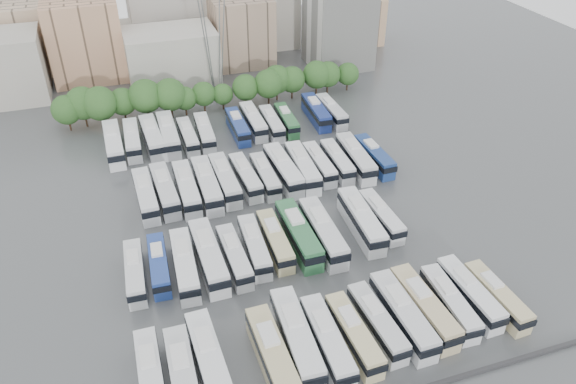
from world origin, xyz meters
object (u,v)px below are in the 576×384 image
object	(u,v)px
bus_r0_s7	(354,335)
bus_r2_s3	(187,188)
bus_r1_s6	(275,240)
bus_r2_s9	(303,167)
bus_r0_s13	(497,296)
bus_r2_s5	(225,180)
bus_r0_s12	(470,293)
bus_r2_s1	(146,195)
bus_r1_s7	(298,234)
bus_r1_s8	(323,232)
bus_r1_s1	(159,265)
bus_r2_s12	(356,158)
bus_r3_s2	(152,137)
bus_r3_s0	(114,144)
bus_r3_s13	(331,111)
bus_r3_s10	(287,120)
bus_r0_s10	(424,307)
bus_r1_s5	(254,246)
bus_r0_s11	(449,303)
bus_r1_s10	(361,220)
bus_r0_s0	(151,377)
bus_r0_s1	(183,378)
bus_r1_s0	(135,272)
bus_r2_s8	(283,170)
bus_r2_s4	(207,184)
bus_r2_s11	(337,161)
bus_r3_s5	(205,132)
bus_r2_s10	(319,164)
bus_r3_s4	(188,136)
bus_r2_s7	(265,176)
bus_r2_s13	(374,156)
bus_r2_s6	(246,177)
bus_r3_s9	(272,123)
bus_r3_s1	(132,139)
bus_r3_s12	(316,112)
bus_r0_s4	(273,356)
bus_r1_s11	(381,216)
bus_r3_s7	(238,126)
bus_r0_s9	(403,315)
bus_r1_s4	(234,256)
electricity_pylon	(211,9)
bus_r0_s5	(296,337)
apartment_tower	(340,12)
bus_r1_s3	(209,256)

from	to	relation	value
bus_r0_s7	bus_r2_s3	distance (m)	38.47
bus_r1_s6	bus_r2_s9	world-z (taller)	bus_r2_s9
bus_r0_s13	bus_r2_s5	xyz separation A→B (m)	(-26.29, 36.67, 0.28)
bus_r0_s12	bus_r2_s1	bearing A→B (deg)	134.46
bus_r0_s12	bus_r1_s7	size ratio (longest dim) A/B	0.88
bus_r1_s8	bus_r2_s1	size ratio (longest dim) A/B	1.09
bus_r1_s1	bus_r2_s12	xyz separation A→B (m)	(36.31, 17.00, 0.37)
bus_r2_s5	bus_r3_s2	size ratio (longest dim) A/B	0.97
bus_r3_s0	bus_r3_s13	world-z (taller)	bus_r3_s0
bus_r1_s7	bus_r3_s10	size ratio (longest dim) A/B	1.22
bus_r0_s10	bus_r1_s5	xyz separation A→B (m)	(-16.45, 17.82, -0.16)
bus_r0_s11	bus_r1_s10	distance (m)	18.87
bus_r1_s5	bus_r0_s12	bearing A→B (deg)	-34.17
bus_r0_s0	bus_r0_s1	world-z (taller)	bus_r0_s1
bus_r1_s0	bus_r1_s6	world-z (taller)	bus_r1_s6
bus_r2_s5	bus_r2_s8	bearing A→B (deg)	-1.52
bus_r2_s4	bus_r2_s11	world-z (taller)	bus_r2_s4
bus_r2_s4	bus_r3_s5	bearing A→B (deg)	80.31
bus_r1_s7	bus_r2_s12	distance (m)	23.83
bus_r2_s9	bus_r2_s10	world-z (taller)	bus_r2_s9
bus_r1_s6	bus_r3_s4	bearing A→B (deg)	101.41
bus_r2_s7	bus_r2_s13	xyz separation A→B (m)	(20.00, 0.12, 0.06)
bus_r2_s13	bus_r3_s10	distance (m)	20.95
bus_r1_s8	bus_r2_s6	size ratio (longest dim) A/B	1.15
bus_r3_s9	bus_r3_s1	bearing A→B (deg)	178.51
bus_r2_s11	bus_r2_s9	bearing A→B (deg)	-173.95
bus_r2_s5	bus_r3_s12	xyz separation A→B (m)	(23.23, 19.06, -0.08)
bus_r0_s4	bus_r3_s9	bearing A→B (deg)	72.23
bus_r0_s13	bus_r3_s1	bearing A→B (deg)	122.91
bus_r1_s11	bus_r3_s12	bearing A→B (deg)	83.68
bus_r1_s0	bus_r2_s7	bearing A→B (deg)	39.36
bus_r1_s0	bus_r2_s11	xyz separation A→B (m)	(36.21, 17.93, 0.07)
bus_r1_s1	bus_r3_s7	world-z (taller)	bus_r3_s7
bus_r1_s10	bus_r3_s2	size ratio (longest dim) A/B	1.01
bus_r0_s9	bus_r1_s6	bearing A→B (deg)	118.20
bus_r0_s0	bus_r1_s7	size ratio (longest dim) A/B	0.86
bus_r1_s4	bus_r2_s9	xyz separation A→B (m)	(16.46, 18.50, 0.26)
bus_r1_s5	bus_r3_s13	world-z (taller)	bus_r3_s13
bus_r3_s10	electricity_pylon	bearing A→B (deg)	117.64
bus_r0_s0	bus_r3_s12	bearing A→B (deg)	54.61
bus_r0_s0	bus_r3_s5	distance (m)	55.40
bus_r0_s5	bus_r0_s11	bearing A→B (deg)	1.31
bus_r0_s12	bus_r2_s10	xyz separation A→B (m)	(-6.65, 35.37, -0.05)
apartment_tower	bus_r3_s5	size ratio (longest dim) A/B	2.17
bus_r1_s6	bus_r3_s7	world-z (taller)	bus_r3_s7
bus_r1_s11	bus_r2_s11	bearing A→B (deg)	89.04
bus_r2_s4	bus_r1_s3	bearing A→B (deg)	-100.17
bus_r1_s7	bus_r2_s9	world-z (taller)	bus_r1_s7
bus_r1_s4	bus_r3_s4	distance (m)	36.14
bus_r0_s1	bus_r2_s8	world-z (taller)	bus_r2_s8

